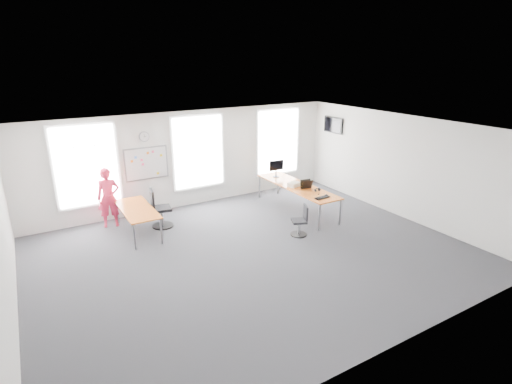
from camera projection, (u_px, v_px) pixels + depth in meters
floor at (254, 254)px, 9.69m from camera, size 10.00×10.00×0.00m
ceiling at (254, 131)px, 8.72m from camera, size 10.00×10.00×0.00m
wall_back at (189, 159)px, 12.46m from camera, size 10.00×0.00×10.00m
wall_front at (390, 271)px, 5.95m from camera, size 10.00×0.00×10.00m
wall_left at (1, 245)px, 6.79m from camera, size 0.00×10.00×10.00m
wall_right at (402, 167)px, 11.63m from camera, size 0.00×10.00×10.00m
window_left at (86, 166)px, 10.92m from camera, size 1.60×0.06×2.20m
window_mid at (198, 152)px, 12.52m from camera, size 1.60×0.06×2.20m
window_right at (278, 142)px, 13.97m from camera, size 1.60×0.06×2.20m
desk_right at (297, 187)px, 12.23m from camera, size 0.87×3.28×0.80m
desk_left at (137, 211)px, 10.59m from camera, size 0.79×1.98×0.72m
chair_right at (301, 222)px, 10.61m from camera, size 0.49×0.49×0.83m
chair_left at (159, 210)px, 11.08m from camera, size 0.59×0.59×1.11m
person at (109, 198)px, 11.03m from camera, size 0.68×0.51×1.68m
whiteboard at (147, 163)px, 11.77m from camera, size 1.20×0.03×0.90m
wall_clock at (144, 137)px, 11.51m from camera, size 0.30×0.04×0.30m
tv at (333, 125)px, 13.79m from camera, size 0.06×0.90×0.55m
keyboard at (322, 198)px, 11.13m from camera, size 0.48×0.22×0.02m
mouse at (327, 195)px, 11.29m from camera, size 0.08×0.12×0.04m
lens_cap at (319, 194)px, 11.43m from camera, size 0.07×0.07×0.01m
headphones at (317, 190)px, 11.66m from camera, size 0.17×0.09×0.10m
laptop_sleeve at (306, 184)px, 11.87m from camera, size 0.35×0.23×0.28m
paper_stack at (294, 184)px, 12.11m from camera, size 0.40×0.34×0.12m
monitor at (276, 167)px, 12.96m from camera, size 0.51×0.21×0.56m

